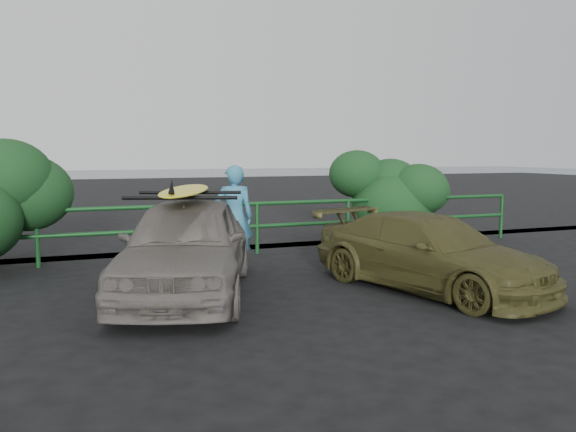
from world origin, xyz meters
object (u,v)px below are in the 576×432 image
Objects in this scene: guardrail at (207,230)px; sedan at (187,246)px; surfboard at (185,190)px; olive_vehicle at (429,252)px; man at (234,217)px.

sedan is at bearing -107.83° from guardrail.
sedan is (-0.88, -2.73, 0.17)m from guardrail.
sedan is at bearing -85.97° from surfboard.
guardrail is 4.46m from olive_vehicle.
guardrail is 2.88m from sedan.
olive_vehicle is 3.63m from surfboard.
olive_vehicle is at bearing -55.86° from guardrail.
surfboard reaches higher than sedan.
man reaches higher than sedan.
olive_vehicle is (3.38, -0.96, -0.14)m from sedan.
olive_vehicle is at bearing 2.29° from surfboard.
sedan is 1.87m from man.
surfboard is (0.00, 0.00, 0.78)m from sedan.
man is at bearing 115.14° from olive_vehicle.
guardrail is 3.03m from surfboard.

